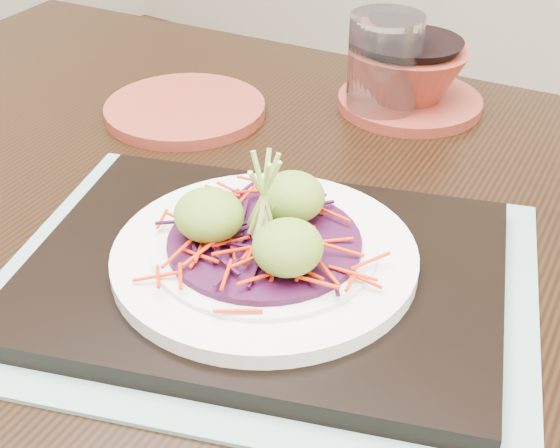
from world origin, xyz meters
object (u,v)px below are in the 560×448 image
Objects in this scene: white_plate at (265,255)px; water_glass at (384,67)px; terracotta_side_plate at (185,109)px; serving_tray at (265,271)px; terracotta_bowl_set at (412,82)px; dining_table at (269,312)px.

water_glass is at bearing 103.66° from white_plate.
white_plate is at bearing -37.21° from terracotta_side_plate.
serving_tray is 1.69× the size of terracotta_bowl_set.
white_plate is at bearing -63.39° from dining_table.
terracotta_side_plate is 0.83× the size of terracotta_bowl_set.
water_glass reaches higher than white_plate.
terracotta_bowl_set reaches higher than white_plate.
water_glass is at bearing 35.59° from terracotta_side_plate.
terracotta_bowl_set is (-0.06, 0.35, 0.02)m from serving_tray.
water_glass is (-0.03, 0.25, 0.15)m from dining_table.
dining_table is at bearing 103.10° from serving_tray.
terracotta_side_plate is (-0.25, 0.19, -0.02)m from white_plate.
serving_tray is 3.20× the size of water_glass.
dining_table is 0.30m from water_glass.
terracotta_bowl_set reaches higher than dining_table.
dining_table is 0.14m from serving_tray.
terracotta_bowl_set is at bearing 78.35° from serving_tray.
white_plate is 0.33m from water_glass.
terracotta_bowl_set reaches higher than terracotta_side_plate.
terracotta_side_plate is at bearing 121.31° from serving_tray.
terracotta_side_plate is at bearing 142.79° from white_plate.
terracotta_bowl_set is (0.19, 0.16, 0.02)m from terracotta_side_plate.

